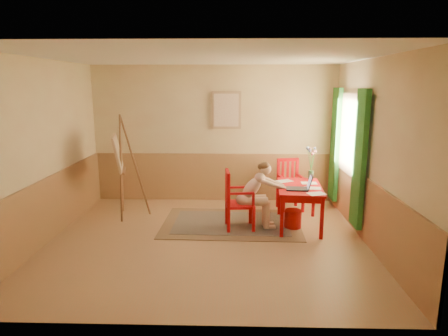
{
  "coord_description": "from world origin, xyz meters",
  "views": [
    {
      "loc": [
        0.43,
        -5.82,
        2.41
      ],
      "look_at": [
        0.25,
        0.55,
        1.05
      ],
      "focal_mm": 31.46,
      "sensor_mm": 36.0,
      "label": 1
    }
  ],
  "objects_px": {
    "laptop": "(301,186)",
    "figure": "(256,192)",
    "table": "(299,191)",
    "easel": "(120,157)",
    "chair_left": "(237,200)",
    "chair_back": "(290,184)"
  },
  "relations": [
    {
      "from": "chair_back",
      "to": "laptop",
      "type": "height_order",
      "value": "chair_back"
    },
    {
      "from": "chair_left",
      "to": "figure",
      "type": "xyz_separation_m",
      "value": [
        0.32,
        0.04,
        0.13
      ]
    },
    {
      "from": "table",
      "to": "figure",
      "type": "xyz_separation_m",
      "value": [
        -0.74,
        -0.12,
        0.0
      ]
    },
    {
      "from": "table",
      "to": "chair_back",
      "type": "distance_m",
      "value": 0.99
    },
    {
      "from": "chair_left",
      "to": "laptop",
      "type": "bearing_deg",
      "value": -4.1
    },
    {
      "from": "chair_left",
      "to": "chair_back",
      "type": "xyz_separation_m",
      "value": [
        1.04,
        1.14,
        -0.01
      ]
    },
    {
      "from": "laptop",
      "to": "easel",
      "type": "relative_size",
      "value": 0.23
    },
    {
      "from": "laptop",
      "to": "easel",
      "type": "xyz_separation_m",
      "value": [
        -3.17,
        0.68,
        0.35
      ]
    },
    {
      "from": "figure",
      "to": "easel",
      "type": "xyz_separation_m",
      "value": [
        -2.45,
        0.56,
        0.49
      ]
    },
    {
      "from": "table",
      "to": "chair_back",
      "type": "height_order",
      "value": "chair_back"
    },
    {
      "from": "table",
      "to": "chair_left",
      "type": "relative_size",
      "value": 1.24
    },
    {
      "from": "table",
      "to": "laptop",
      "type": "relative_size",
      "value": 2.82
    },
    {
      "from": "chair_back",
      "to": "easel",
      "type": "relative_size",
      "value": 0.52
    },
    {
      "from": "figure",
      "to": "chair_left",
      "type": "bearing_deg",
      "value": -173.54
    },
    {
      "from": "chair_back",
      "to": "laptop",
      "type": "relative_size",
      "value": 2.23
    },
    {
      "from": "chair_back",
      "to": "easel",
      "type": "height_order",
      "value": "easel"
    },
    {
      "from": "figure",
      "to": "laptop",
      "type": "relative_size",
      "value": 2.6
    },
    {
      "from": "table",
      "to": "figure",
      "type": "height_order",
      "value": "figure"
    },
    {
      "from": "table",
      "to": "chair_left",
      "type": "bearing_deg",
      "value": -171.46
    },
    {
      "from": "laptop",
      "to": "figure",
      "type": "bearing_deg",
      "value": 171.25
    },
    {
      "from": "chair_back",
      "to": "figure",
      "type": "bearing_deg",
      "value": -122.94
    },
    {
      "from": "figure",
      "to": "easel",
      "type": "height_order",
      "value": "easel"
    }
  ]
}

